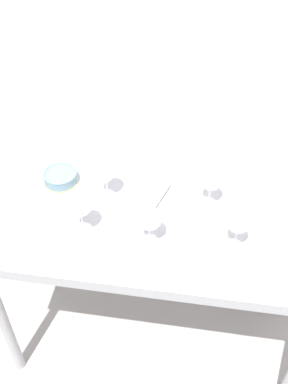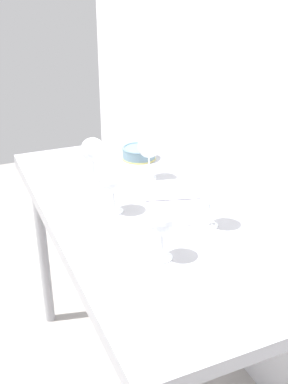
{
  "view_description": "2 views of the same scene",
  "coord_description": "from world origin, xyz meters",
  "px_view_note": "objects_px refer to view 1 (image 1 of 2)",
  "views": [
    {
      "loc": [
        0.14,
        -1.23,
        2.22
      ],
      "look_at": [
        -0.05,
        0.04,
        1.01
      ],
      "focal_mm": 42.75,
      "sensor_mm": 36.0,
      "label": 1
    },
    {
      "loc": [
        1.27,
        -0.56,
        1.6
      ],
      "look_at": [
        -0.04,
        0.01,
        0.93
      ],
      "focal_mm": 42.47,
      "sensor_mm": 36.0,
      "label": 2
    }
  ],
  "objects_px": {
    "wine_glass_near_center": "(150,219)",
    "wine_glass_far_right": "(211,181)",
    "tasting_bowl": "(60,177)",
    "open_notebook": "(161,201)",
    "wine_glass_far_left": "(106,172)",
    "wine_glass_near_left": "(80,207)",
    "wine_glass_near_right": "(239,224)",
    "tasting_sheet_upper": "(259,202)"
  },
  "relations": [
    {
      "from": "wine_glass_far_left",
      "to": "tasting_sheet_upper",
      "type": "relative_size",
      "value": 0.7
    },
    {
      "from": "wine_glass_near_right",
      "to": "open_notebook",
      "type": "distance_m",
      "value": 0.37
    },
    {
      "from": "wine_glass_far_right",
      "to": "wine_glass_near_left",
      "type": "bearing_deg",
      "value": -154.93
    },
    {
      "from": "wine_glass_far_left",
      "to": "tasting_bowl",
      "type": "bearing_deg",
      "value": 167.18
    },
    {
      "from": "wine_glass_far_left",
      "to": "wine_glass_near_right",
      "type": "xyz_separation_m",
      "value": [
        0.53,
        -0.2,
        -0.01
      ]
    },
    {
      "from": "wine_glass_far_right",
      "to": "wine_glass_near_left",
      "type": "relative_size",
      "value": 0.96
    },
    {
      "from": "wine_glass_near_center",
      "to": "wine_glass_far_right",
      "type": "bearing_deg",
      "value": 48.35
    },
    {
      "from": "wine_glass_near_left",
      "to": "tasting_bowl",
      "type": "distance_m",
      "value": 0.32
    },
    {
      "from": "wine_glass_far_left",
      "to": "wine_glass_near_left",
      "type": "height_order",
      "value": "same"
    },
    {
      "from": "wine_glass_near_center",
      "to": "wine_glass_far_right",
      "type": "distance_m",
      "value": 0.32
    },
    {
      "from": "wine_glass_near_center",
      "to": "open_notebook",
      "type": "distance_m",
      "value": 0.24
    },
    {
      "from": "tasting_sheet_upper",
      "to": "wine_glass_far_right",
      "type": "bearing_deg",
      "value": -151.93
    },
    {
      "from": "wine_glass_far_left",
      "to": "wine_glass_near_left",
      "type": "distance_m",
      "value": 0.21
    },
    {
      "from": "wine_glass_far_right",
      "to": "wine_glass_near_left",
      "type": "height_order",
      "value": "wine_glass_near_left"
    },
    {
      "from": "wine_glass_near_center",
      "to": "wine_glass_near_right",
      "type": "distance_m",
      "value": 0.32
    },
    {
      "from": "tasting_bowl",
      "to": "wine_glass_near_center",
      "type": "bearing_deg",
      "value": -32.39
    },
    {
      "from": "wine_glass_far_right",
      "to": "tasting_bowl",
      "type": "relative_size",
      "value": 1.15
    },
    {
      "from": "wine_glass_far_right",
      "to": "wine_glass_far_left",
      "type": "bearing_deg",
      "value": -177.93
    },
    {
      "from": "wine_glass_near_right",
      "to": "wine_glass_near_left",
      "type": "distance_m",
      "value": 0.58
    },
    {
      "from": "tasting_bowl",
      "to": "wine_glass_near_right",
      "type": "bearing_deg",
      "value": -18.38
    },
    {
      "from": "wine_glass_near_right",
      "to": "tasting_bowl",
      "type": "distance_m",
      "value": 0.79
    },
    {
      "from": "wine_glass_near_center",
      "to": "wine_glass_near_left",
      "type": "bearing_deg",
      "value": 176.81
    },
    {
      "from": "wine_glass_far_right",
      "to": "tasting_sheet_upper",
      "type": "bearing_deg",
      "value": 8.95
    },
    {
      "from": "wine_glass_far_left",
      "to": "tasting_bowl",
      "type": "distance_m",
      "value": 0.24
    },
    {
      "from": "wine_glass_near_center",
      "to": "tasting_bowl",
      "type": "xyz_separation_m",
      "value": [
        -0.43,
        0.27,
        -0.09
      ]
    },
    {
      "from": "wine_glass_far_left",
      "to": "wine_glass_far_right",
      "type": "bearing_deg",
      "value": 2.07
    },
    {
      "from": "wine_glass_near_left",
      "to": "tasting_sheet_upper",
      "type": "relative_size",
      "value": 0.7
    },
    {
      "from": "wine_glass_far_right",
      "to": "wine_glass_near_right",
      "type": "xyz_separation_m",
      "value": [
        0.11,
        -0.21,
        -0.0
      ]
    },
    {
      "from": "wine_glass_far_left",
      "to": "wine_glass_near_left",
      "type": "relative_size",
      "value": 1.0
    },
    {
      "from": "wine_glass_far_right",
      "to": "open_notebook",
      "type": "distance_m",
      "value": 0.23
    },
    {
      "from": "wine_glass_near_right",
      "to": "tasting_bowl",
      "type": "height_order",
      "value": "wine_glass_near_right"
    },
    {
      "from": "wine_glass_near_center",
      "to": "open_notebook",
      "type": "height_order",
      "value": "wine_glass_near_center"
    },
    {
      "from": "wine_glass_near_right",
      "to": "tasting_bowl",
      "type": "xyz_separation_m",
      "value": [
        -0.74,
        0.25,
        -0.09
      ]
    },
    {
      "from": "wine_glass_far_right",
      "to": "wine_glass_near_left",
      "type": "xyz_separation_m",
      "value": [
        -0.47,
        -0.22,
        0.01
      ]
    },
    {
      "from": "open_notebook",
      "to": "tasting_bowl",
      "type": "distance_m",
      "value": 0.45
    },
    {
      "from": "open_notebook",
      "to": "tasting_sheet_upper",
      "type": "distance_m",
      "value": 0.4
    },
    {
      "from": "wine_glass_far_right",
      "to": "open_notebook",
      "type": "height_order",
      "value": "wine_glass_far_right"
    },
    {
      "from": "wine_glass_near_right",
      "to": "tasting_sheet_upper",
      "type": "height_order",
      "value": "wine_glass_near_right"
    },
    {
      "from": "open_notebook",
      "to": "wine_glass_near_left",
      "type": "bearing_deg",
      "value": -127.1
    },
    {
      "from": "wine_glass_far_right",
      "to": "tasting_bowl",
      "type": "distance_m",
      "value": 0.64
    },
    {
      "from": "tasting_bowl",
      "to": "open_notebook",
      "type": "bearing_deg",
      "value": -7.01
    },
    {
      "from": "wine_glass_near_center",
      "to": "tasting_bowl",
      "type": "distance_m",
      "value": 0.51
    }
  ]
}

